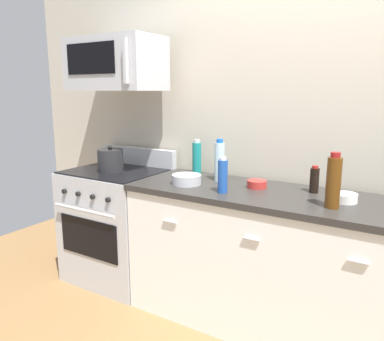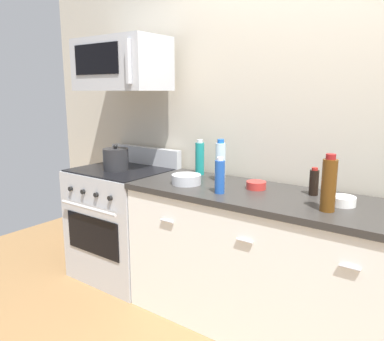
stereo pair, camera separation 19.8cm
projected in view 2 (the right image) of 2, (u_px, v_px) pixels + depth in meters
The scene contains 13 objects.
back_wall at pixel (342, 123), 2.44m from camera, with size 5.55×0.10×2.70m, color beige.
counter_unit at pixel (311, 276), 2.30m from camera, with size 2.46×0.66×0.92m.
range_oven at pixel (123, 222), 3.22m from camera, with size 0.76×0.69×1.07m.
microwave at pixel (121, 65), 3.00m from camera, with size 0.74×0.44×0.40m.
bottle_soda_blue at pixel (220, 176), 2.38m from camera, with size 0.06×0.06×0.23m.
bottle_soy_sauce_dark at pixel (314, 182), 2.34m from camera, with size 0.06×0.06×0.17m.
bottle_water_clear at pixel (220, 161), 2.69m from camera, with size 0.07×0.07×0.30m.
bottle_sparkling_teal at pixel (200, 158), 2.91m from camera, with size 0.07×0.07×0.27m.
bottle_wine_amber at pixel (329, 184), 2.01m from camera, with size 0.08×0.08×0.31m.
bowl_steel_prep at pixel (186, 179), 2.63m from camera, with size 0.20×0.20×0.07m.
bowl_white_ceramic at pixel (343, 201), 2.14m from camera, with size 0.14×0.14×0.05m.
bowl_red_small at pixel (256, 185), 2.50m from camera, with size 0.13×0.13×0.05m.
stockpot at pixel (116, 159), 3.07m from camera, with size 0.20×0.20×0.21m.
Camera 2 is at (0.67, -2.13, 1.55)m, focal length 35.82 mm.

